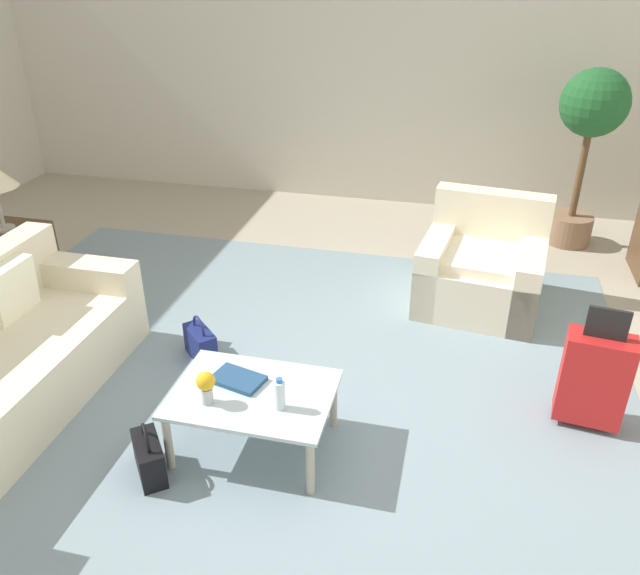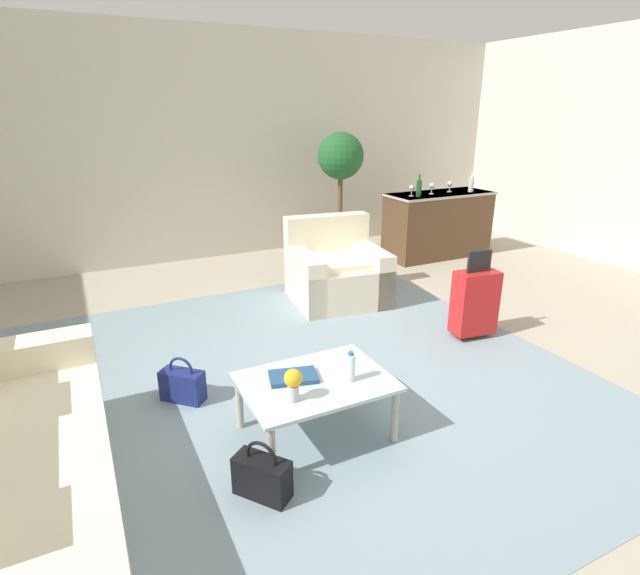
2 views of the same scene
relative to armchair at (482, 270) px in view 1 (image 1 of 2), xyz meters
name	(u,v)px [view 1 (image 1 of 2)]	position (x,y,z in m)	size (l,w,h in m)	color
ground_plane	(336,404)	(-0.91, -1.67, -0.30)	(12.00, 12.00, 0.00)	#A89E89
wall_back	(414,69)	(-0.91, 2.39, 1.25)	(10.24, 0.12, 3.10)	beige
area_rug	(261,374)	(-1.51, -1.47, -0.30)	(5.20, 4.40, 0.01)	gray
armchair	(482,270)	(0.00, 0.00, 0.00)	(1.09, 1.04, 0.92)	beige
coffee_table	(253,399)	(-1.31, -2.17, 0.05)	(0.95, 0.69, 0.41)	silver
water_bottle	(280,395)	(-1.11, -2.27, 0.20)	(0.06, 0.06, 0.20)	silver
coffee_table_book	(238,379)	(-1.43, -2.09, 0.12)	(0.31, 0.20, 0.03)	navy
flower_vase	(206,385)	(-1.53, -2.32, 0.23)	(0.11, 0.11, 0.21)	#B2B7BC
side_table	(12,258)	(-4.11, -0.67, -0.03)	(0.57, 0.57, 0.55)	#513823
suitcase_red	(594,377)	(0.69, -1.47, 0.05)	(0.42, 0.27, 0.85)	red
handbag_navy	(200,343)	(-2.01, -1.37, -0.18)	(0.33, 0.32, 0.36)	navy
handbag_black	(149,457)	(-1.82, -2.55, -0.18)	(0.31, 0.34, 0.36)	black
potted_ficus	(589,129)	(0.89, 1.53, 0.89)	(0.64, 0.64, 1.76)	#84664C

